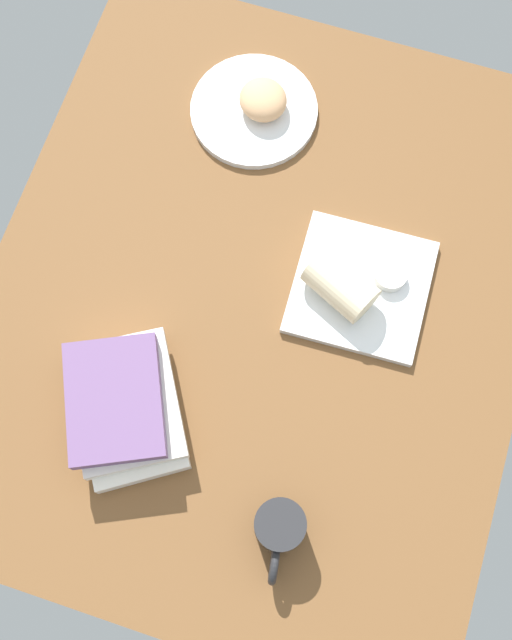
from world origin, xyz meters
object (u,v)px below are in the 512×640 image
Objects in this scene: scone_pastry at (263,100)px; coffee_mug at (279,529)px; book_stack at (124,406)px; round_plate at (254,111)px; sauce_cup at (391,275)px; breakfast_wrap at (341,285)px; square_plate at (361,287)px.

scone_pastry is 0.71× the size of coffee_mug.
round_plate is at bearing 177.35° from book_stack.
sauce_cup is 0.48× the size of breakfast_wrap.
sauce_cup reaches higher than square_plate.
square_plate is at bearing 43.33° from scone_pastry.
book_stack is at bearing -109.78° from coffee_mug.
square_plate reaches higher than round_plate.
breakfast_wrap is (29.44, 22.40, 1.40)cm from scone_pastry.
sauce_cup is at bearing 172.86° from coffee_mug.
square_plate is 1.78× the size of coffee_mug.
round_plate is 1.85× the size of coffee_mug.
book_stack is at bearing -2.65° from round_plate.
scone_pastry is 0.78× the size of breakfast_wrap.
scone_pastry is 0.32× the size of book_stack.
sauce_cup is 48.00cm from book_stack.
scone_pastry reaches higher than round_plate.
sauce_cup is (-2.79, 4.08, 1.92)cm from square_plate.
round_plate is 57.80cm from book_stack.
coffee_mug reaches higher than breakfast_wrap.
scone_pastry is 37.52cm from square_plate.
coffee_mug is at bearing -7.14° from sauce_cup.
book_stack is at bearing 162.98° from breakfast_wrap.
scone_pastry is 1.62× the size of sauce_cup.
breakfast_wrap is 39.27cm from book_stack.
book_stack reaches higher than sauce_cup.
coffee_mug is (10.18, 28.30, 0.24)cm from book_stack.
round_plate is 39.16cm from sauce_cup.
breakfast_wrap is 0.91× the size of coffee_mug.
coffee_mug reaches higher than round_plate.
square_plate is 5.85cm from breakfast_wrap.
coffee_mug is (41.39, -1.45, 3.74)cm from square_plate.
book_stack is 30.08cm from coffee_mug.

